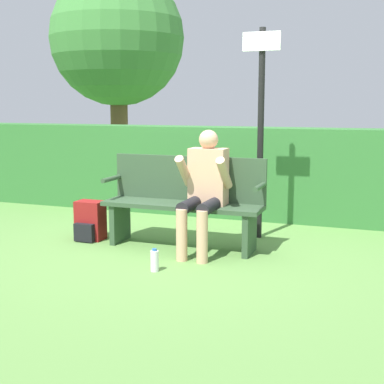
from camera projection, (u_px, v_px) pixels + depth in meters
name	position (u px, v px, depth m)	size (l,w,h in m)	color
ground_plane	(182.00, 247.00, 5.69)	(40.00, 40.00, 0.00)	#5B8942
hedge_back	(229.00, 172.00, 7.22)	(12.00, 0.52, 1.20)	#337033
park_bench	(184.00, 201.00, 5.67)	(1.71, 0.43, 0.96)	#334C33
person_seated	(205.00, 186.00, 5.41)	(0.52, 0.66, 1.25)	#DBA884
backpack	(90.00, 222.00, 5.98)	(0.30, 0.28, 0.44)	maroon
water_bottle	(155.00, 261.00, 4.86)	(0.08, 0.08, 0.21)	white
signpost	(261.00, 122.00, 5.90)	(0.41, 0.09, 2.32)	black
tree	(117.00, 39.00, 10.86)	(2.73, 2.73, 4.18)	brown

